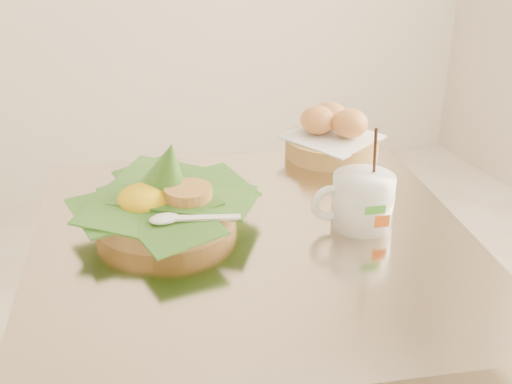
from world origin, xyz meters
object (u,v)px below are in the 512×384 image
object	(u,v)px
rice_basket	(164,199)
bread_basket	(332,136)
coffee_mug	(361,200)
cafe_table	(254,348)

from	to	relation	value
rice_basket	bread_basket	size ratio (longest dim) A/B	1.33
rice_basket	coffee_mug	xyz separation A→B (m)	(0.30, -0.12, 0.01)
cafe_table	rice_basket	size ratio (longest dim) A/B	2.74
cafe_table	bread_basket	distance (m)	0.47
cafe_table	coffee_mug	size ratio (longest dim) A/B	4.64
cafe_table	coffee_mug	bearing A→B (deg)	-5.49
cafe_table	rice_basket	distance (m)	0.31
bread_basket	coffee_mug	bearing A→B (deg)	-106.89
cafe_table	bread_basket	xyz separation A→B (m)	(0.27, 0.28, 0.26)
bread_basket	coffee_mug	size ratio (longest dim) A/B	1.28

